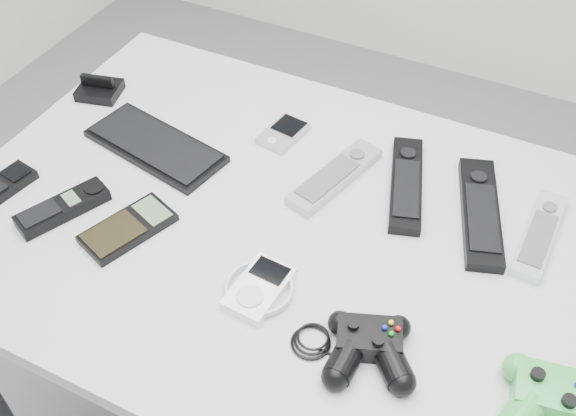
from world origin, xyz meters
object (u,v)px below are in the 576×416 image
at_px(pda_keyboard, 155,145).
at_px(remote_black_a, 406,183).
at_px(remote_black_b, 480,211).
at_px(mp3_player, 259,288).
at_px(mobile_phone, 2,186).
at_px(controller_green, 554,403).
at_px(calculator, 128,228).
at_px(desk, 310,261).
at_px(cordless_handset, 63,207).
at_px(remote_silver_b, 540,234).
at_px(pda, 283,133).
at_px(remote_silver_a, 335,176).
at_px(controller_black, 369,346).

height_order(pda_keyboard, remote_black_a, remote_black_a).
xyz_separation_m(remote_black_b, mp3_player, (-0.25, -0.30, -0.00)).
distance_m(mobile_phone, controller_green, 0.92).
height_order(mp3_player, controller_green, controller_green).
bearing_deg(calculator, mobile_phone, -155.59).
bearing_deg(desk, pda_keyboard, 169.32).
bearing_deg(pda_keyboard, cordless_handset, -91.54).
distance_m(remote_silver_b, cordless_handset, 0.77).
relative_size(pda, remote_black_b, 0.39).
bearing_deg(remote_silver_a, pda_keyboard, -152.96).
distance_m(desk, remote_silver_b, 0.37).
distance_m(pda, remote_silver_b, 0.48).
relative_size(remote_black_a, remote_black_b, 0.93).
bearing_deg(mp3_player, cordless_handset, -176.47).
distance_m(remote_black_a, cordless_handset, 0.58).
bearing_deg(mp3_player, remote_silver_b, 43.67).
xyz_separation_m(remote_black_b, controller_black, (-0.07, -0.33, 0.01)).
bearing_deg(pda, controller_black, -41.19).
relative_size(pda_keyboard, remote_silver_b, 1.35).
relative_size(remote_silver_a, remote_silver_b, 1.05).
bearing_deg(desk, remote_black_b, 34.23).
bearing_deg(remote_silver_a, mobile_phone, -135.89).
bearing_deg(controller_black, pda, 109.50).
relative_size(remote_black_b, mobile_phone, 2.12).
bearing_deg(remote_black_b, remote_black_a, 157.01).
height_order(desk, controller_green, controller_green).
bearing_deg(calculator, controller_green, 18.54).
xyz_separation_m(remote_silver_a, cordless_handset, (-0.37, -0.27, 0.00)).
distance_m(pda_keyboard, mobile_phone, 0.27).
bearing_deg(mobile_phone, pda_keyboard, 59.79).
distance_m(pda, mp3_player, 0.36).
bearing_deg(mobile_phone, desk, 25.20).
bearing_deg(pda_keyboard, remote_silver_b, 18.44).
bearing_deg(remote_silver_b, calculator, -153.27).
xyz_separation_m(remote_black_a, calculator, (-0.37, -0.29, -0.00)).
xyz_separation_m(desk, controller_black, (0.17, -0.17, 0.09)).
bearing_deg(mobile_phone, controller_black, 7.60).
bearing_deg(remote_black_a, mobile_phone, -170.97).
height_order(remote_silver_a, controller_black, controller_black).
relative_size(remote_silver_b, mobile_phone, 1.70).
relative_size(remote_black_b, remote_silver_b, 1.25).
bearing_deg(remote_black_b, remote_silver_a, 167.48).
distance_m(remote_black_b, cordless_handset, 0.69).
height_order(desk, remote_black_a, remote_black_a).
bearing_deg(remote_black_a, pda, 155.17).
distance_m(remote_black_a, remote_silver_b, 0.23).
bearing_deg(controller_black, remote_black_b, 57.23).
distance_m(desk, remote_black_b, 0.29).
height_order(mobile_phone, controller_green, controller_green).
bearing_deg(pda, calculator, -101.57).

